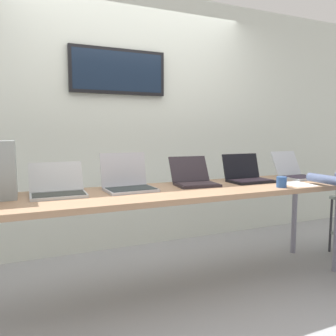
% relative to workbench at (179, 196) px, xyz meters
% --- Properties ---
extents(ground, '(8.00, 8.00, 0.04)m').
position_rel_workbench_xyz_m(ground, '(0.00, 0.00, -0.76)').
color(ground, '#96989C').
extents(back_wall, '(8.00, 0.11, 2.67)m').
position_rel_workbench_xyz_m(back_wall, '(-0.00, 1.13, 0.60)').
color(back_wall, silver).
rests_on(back_wall, ground).
extents(workbench, '(3.02, 0.70, 0.80)m').
position_rel_workbench_xyz_m(workbench, '(0.00, 0.00, 0.00)').
color(workbench, '#9C7657').
rests_on(workbench, ground).
extents(laptop_station_0, '(0.37, 0.33, 0.22)m').
position_rel_workbench_xyz_m(laptop_station_0, '(-0.87, 0.10, 0.10)').
color(laptop_station_0, '#AFB3B4').
rests_on(laptop_station_0, workbench).
extents(laptop_station_1, '(0.38, 0.33, 0.27)m').
position_rel_workbench_xyz_m(laptop_station_1, '(-0.36, 0.12, 0.11)').
color(laptop_station_1, '#AFB1BA').
rests_on(laptop_station_1, workbench).
extents(laptop_station_2, '(0.36, 0.38, 0.22)m').
position_rel_workbench_xyz_m(laptop_station_2, '(0.20, 0.14, 0.11)').
color(laptop_station_2, '#262025').
rests_on(laptop_station_2, workbench).
extents(laptop_station_3, '(0.38, 0.30, 0.24)m').
position_rel_workbench_xyz_m(laptop_station_3, '(0.71, 0.11, 0.11)').
color(laptop_station_3, black).
rests_on(laptop_station_3, workbench).
extents(laptop_station_4, '(0.32, 0.38, 0.24)m').
position_rel_workbench_xyz_m(laptop_station_4, '(1.27, 0.12, 0.11)').
color(laptop_station_4, '#AEB4BB').
rests_on(laptop_station_4, workbench).
extents(coffee_mug, '(0.08, 0.08, 0.08)m').
position_rel_workbench_xyz_m(coffee_mug, '(0.77, -0.25, 0.09)').
color(coffee_mug, '#2B508F').
rests_on(coffee_mug, workbench).
extents(paper_sheet, '(0.25, 0.32, 0.00)m').
position_rel_workbench_xyz_m(paper_sheet, '(1.00, -0.17, 0.05)').
color(paper_sheet, white).
rests_on(paper_sheet, workbench).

